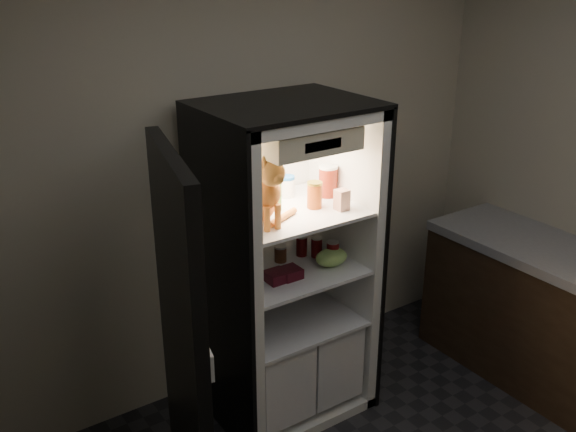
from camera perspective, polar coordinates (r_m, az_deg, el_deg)
name	(u,v)px	position (r m, az deg, el deg)	size (l,w,h in m)	color
room_shell	(490,234)	(2.47, 17.54, -1.52)	(3.60, 3.60, 3.60)	white
refrigerator	(282,286)	(3.75, -0.49, -6.23)	(0.90, 0.72, 1.88)	white
fridge_door	(184,352)	(2.99, -9.24, -11.83)	(0.27, 0.86, 1.85)	black
tabby_cat	(261,196)	(3.27, -2.43, 1.82)	(0.33, 0.37, 0.40)	orange
parmesan_shaker	(276,196)	(3.46, -1.08, 1.81)	(0.06, 0.06, 0.16)	#248525
mayo_tub	(287,186)	(3.67, -0.09, 2.66)	(0.09, 0.09, 0.12)	white
salsa_jar	(315,195)	(3.50, 2.38, 1.89)	(0.08, 0.08, 0.15)	#9A150E
pepper_jar	(328,181)	(3.67, 3.57, 3.13)	(0.11, 0.11, 0.18)	#A23015
cream_carton	(342,200)	(3.48, 4.81, 1.44)	(0.07, 0.07, 0.11)	silver
soda_can_a	(302,246)	(3.75, 1.22, -2.68)	(0.06, 0.06, 0.12)	black
soda_can_b	(317,247)	(3.74, 2.56, -2.79)	(0.06, 0.06, 0.12)	black
soda_can_c	(333,252)	(3.66, 3.99, -3.25)	(0.07, 0.07, 0.13)	black
condiment_jar	(280,254)	(3.68, -0.67, -3.36)	(0.07, 0.07, 0.10)	#5D301A
grape_bag	(331,257)	(3.65, 3.88, -3.67)	(0.20, 0.14, 0.10)	#97CD60
berry_box_left	(276,276)	(3.47, -1.05, -5.39)	(0.11, 0.11, 0.06)	#520D1A
berry_box_right	(290,273)	(3.51, 0.19, -5.08)	(0.11, 0.11, 0.06)	#520D1A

